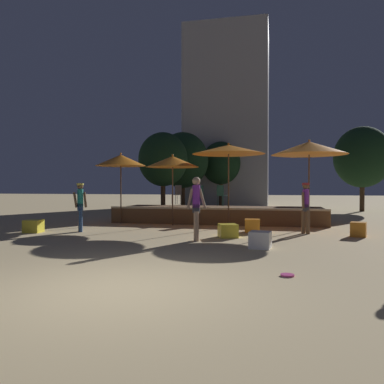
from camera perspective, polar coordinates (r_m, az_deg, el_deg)
ground_plane at (r=5.95m, az=-11.40°, el=-14.38°), size 120.00×120.00×0.00m
wooden_deck at (r=16.48m, az=4.23°, el=-3.44°), size 8.81×3.15×0.70m
patio_umbrella_0 at (r=15.91m, az=-10.80°, el=4.75°), size 2.11×2.11×2.95m
patio_umbrella_1 at (r=14.93m, az=-2.97°, el=4.63°), size 2.11×2.11×2.84m
patio_umbrella_2 at (r=14.41m, az=5.60°, el=6.46°), size 2.77×2.77×3.22m
patio_umbrella_3 at (r=14.40m, az=17.42°, el=6.38°), size 2.73×2.73×3.27m
cube_seat_0 at (r=13.74m, az=-23.01°, el=-4.80°), size 0.60×0.60×0.43m
cube_seat_1 at (r=12.87m, az=9.17°, el=-5.09°), size 0.53×0.53×0.44m
cube_seat_2 at (r=9.63m, az=10.35°, el=-7.18°), size 0.58×0.58×0.42m
cube_seat_3 at (r=12.67m, az=24.02°, el=-5.23°), size 0.55×0.55×0.45m
cube_seat_4 at (r=11.50m, az=5.50°, el=-5.89°), size 0.69×0.69×0.41m
person_0 at (r=13.33m, az=-16.66°, el=-1.86°), size 0.43×0.32×1.67m
person_2 at (r=10.64m, az=0.65°, el=-2.06°), size 0.57×0.30×1.83m
person_3 at (r=12.80m, az=16.94°, el=-1.94°), size 0.31×0.39×1.68m
bistro_chair_0 at (r=17.67m, az=-2.26°, el=-0.11°), size 0.48×0.48×0.90m
bistro_chair_1 at (r=15.96m, az=4.50°, el=-0.23°), size 0.47×0.47×0.90m
bistro_chair_2 at (r=16.62m, az=1.09°, el=-0.18°), size 0.47×0.48×0.90m
frisbee_disc at (r=6.86m, az=14.34°, el=-12.17°), size 0.24×0.24×0.03m
background_tree_0 at (r=27.56m, az=4.43°, el=4.39°), size 2.86×2.86×4.81m
background_tree_1 at (r=22.34m, az=-4.44°, el=4.96°), size 2.91×2.91×4.75m
background_tree_2 at (r=25.59m, az=-1.38°, el=4.85°), size 3.47×3.47×5.23m
background_tree_3 at (r=25.29m, az=24.53°, el=4.85°), size 3.40×3.40×5.21m
distant_building at (r=30.38m, az=5.43°, el=11.08°), size 6.35×4.75×13.84m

